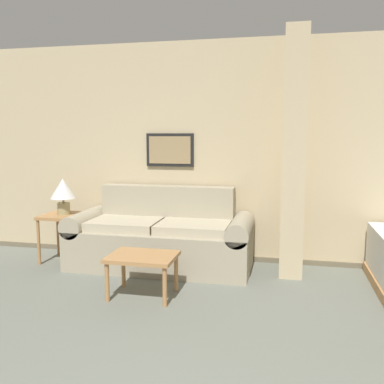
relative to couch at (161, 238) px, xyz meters
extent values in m
cube|color=#CCB78E|center=(1.16, 0.48, 0.97)|extent=(7.76, 0.12, 2.60)
cube|color=#70644E|center=(1.16, 0.41, -0.30)|extent=(7.76, 0.02, 0.06)
cube|color=black|center=(0.00, 0.40, 0.99)|extent=(0.59, 0.02, 0.40)
cube|color=#9E845B|center=(0.00, 0.39, 0.99)|extent=(0.52, 0.01, 0.33)
cube|color=#CCB78E|center=(1.46, 0.13, 0.97)|extent=(0.24, 0.58, 2.60)
cube|color=tan|center=(0.00, -0.04, -0.11)|extent=(1.60, 0.84, 0.45)
cube|color=tan|center=(0.00, 0.28, 0.34)|extent=(1.60, 0.20, 0.46)
cube|color=tan|center=(-0.91, -0.04, -0.11)|extent=(0.22, 0.84, 0.45)
cylinder|color=tan|center=(-0.91, -0.04, 0.17)|extent=(0.25, 0.84, 0.25)
cube|color=tan|center=(0.91, -0.04, -0.11)|extent=(0.22, 0.84, 0.45)
cylinder|color=tan|center=(0.91, -0.04, 0.17)|extent=(0.25, 0.84, 0.25)
cube|color=#BAAF94|center=(-0.40, -0.09, 0.17)|extent=(0.78, 0.60, 0.10)
cube|color=#BAAF94|center=(0.40, -0.09, 0.17)|extent=(0.78, 0.60, 0.10)
cube|color=#B27F4C|center=(0.09, -0.92, 0.05)|extent=(0.62, 0.48, 0.04)
cylinder|color=#B27F4C|center=(-0.18, -1.12, -0.15)|extent=(0.04, 0.04, 0.36)
cylinder|color=#B27F4C|center=(0.37, -1.12, -0.15)|extent=(0.04, 0.04, 0.36)
cylinder|color=#B27F4C|center=(-0.18, -0.72, -0.15)|extent=(0.04, 0.04, 0.36)
cylinder|color=#B27F4C|center=(0.37, -0.72, -0.15)|extent=(0.04, 0.04, 0.36)
cube|color=#B27F4C|center=(-1.20, -0.03, 0.22)|extent=(0.49, 0.49, 0.04)
cylinder|color=#B27F4C|center=(-1.41, -0.25, -0.07)|extent=(0.04, 0.04, 0.53)
cylinder|color=#B27F4C|center=(-0.98, -0.25, -0.07)|extent=(0.04, 0.04, 0.53)
cylinder|color=#B27F4C|center=(-1.41, 0.18, -0.07)|extent=(0.04, 0.04, 0.53)
cylinder|color=#B27F4C|center=(-0.98, 0.18, -0.07)|extent=(0.04, 0.04, 0.53)
cylinder|color=tan|center=(-1.20, -0.03, 0.31)|extent=(0.15, 0.15, 0.14)
cylinder|color=tan|center=(-1.20, -0.03, 0.40)|extent=(0.02, 0.02, 0.05)
cone|color=silver|center=(-1.20, -0.03, 0.55)|extent=(0.30, 0.30, 0.24)
camera|label=1|loc=(1.39, -4.60, 1.19)|focal=40.00mm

